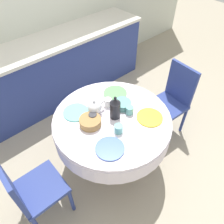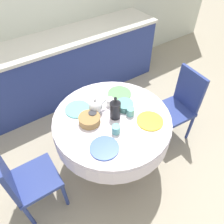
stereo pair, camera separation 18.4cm
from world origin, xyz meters
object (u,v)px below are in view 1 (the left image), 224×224
(coffee_carafe, at_px, (115,108))
(chair_left, at_px, (172,98))
(chair_right, at_px, (29,189))
(teapot, at_px, (95,107))

(coffee_carafe, bearing_deg, chair_left, -4.71)
(chair_right, relative_size, teapot, 4.89)
(chair_right, xyz_separation_m, teapot, (0.84, 0.14, 0.32))
(chair_left, height_order, chair_right, same)
(coffee_carafe, bearing_deg, chair_right, 178.71)
(chair_right, bearing_deg, chair_left, 88.06)
(chair_left, distance_m, teapot, 1.07)
(coffee_carafe, xyz_separation_m, teapot, (-0.11, 0.16, -0.03))
(chair_left, bearing_deg, teapot, 81.63)
(coffee_carafe, height_order, teapot, coffee_carafe)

